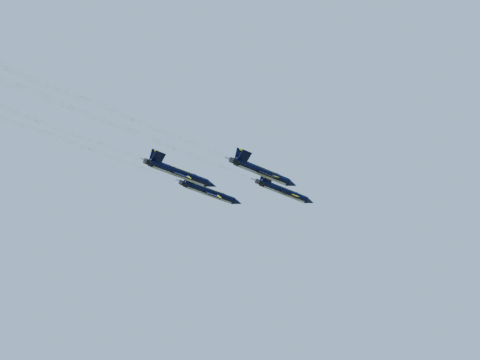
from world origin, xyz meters
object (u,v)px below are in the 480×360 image
Objects in this scene: jet_left at (211,193)px; jet_right at (264,172)px; jet_lead at (285,192)px; jet_slot at (180,173)px.

jet_left is 16.63m from jet_right.
jet_lead is 14.89m from jet_left.
jet_lead is 23.00m from jet_slot.
jet_lead and jet_left have the same top height.
jet_right is at bearing 54.83° from jet_slot.
jet_lead is 1.00× the size of jet_slot.
jet_left is 13.55m from jet_slot.
jet_right is (3.82, -12.86, 0.00)m from jet_lead.
jet_right and jet_slot have the same top height.
jet_slot is (3.96, -12.96, 0.00)m from jet_left.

